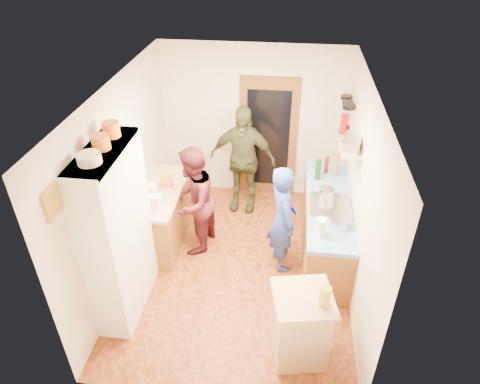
% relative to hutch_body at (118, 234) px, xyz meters
% --- Properties ---
extents(floor, '(3.00, 4.00, 0.02)m').
position_rel_hutch_body_xyz_m(floor, '(1.30, 0.80, -1.11)').
color(floor, brown).
rests_on(floor, ground).
extents(ceiling, '(3.00, 4.00, 0.02)m').
position_rel_hutch_body_xyz_m(ceiling, '(1.30, 0.80, 1.51)').
color(ceiling, silver).
rests_on(ceiling, ground).
extents(wall_back, '(3.00, 0.02, 2.60)m').
position_rel_hutch_body_xyz_m(wall_back, '(1.30, 2.81, 0.20)').
color(wall_back, beige).
rests_on(wall_back, ground).
extents(wall_front, '(3.00, 0.02, 2.60)m').
position_rel_hutch_body_xyz_m(wall_front, '(1.30, -1.21, 0.20)').
color(wall_front, beige).
rests_on(wall_front, ground).
extents(wall_left, '(0.02, 4.00, 2.60)m').
position_rel_hutch_body_xyz_m(wall_left, '(-0.21, 0.80, 0.20)').
color(wall_left, beige).
rests_on(wall_left, ground).
extents(wall_right, '(0.02, 4.00, 2.60)m').
position_rel_hutch_body_xyz_m(wall_right, '(2.81, 0.80, 0.20)').
color(wall_right, beige).
rests_on(wall_right, ground).
extents(door_frame, '(0.95, 0.06, 2.10)m').
position_rel_hutch_body_xyz_m(door_frame, '(1.55, 2.77, -0.05)').
color(door_frame, brown).
rests_on(door_frame, ground).
extents(door_glass, '(0.70, 0.02, 1.70)m').
position_rel_hutch_body_xyz_m(door_glass, '(1.55, 2.74, -0.05)').
color(door_glass, black).
rests_on(door_glass, door_frame).
extents(hutch_body, '(0.40, 1.20, 2.20)m').
position_rel_hutch_body_xyz_m(hutch_body, '(0.00, 0.00, 0.00)').
color(hutch_body, white).
rests_on(hutch_body, ground).
extents(hutch_top_shelf, '(0.40, 1.14, 0.04)m').
position_rel_hutch_body_xyz_m(hutch_top_shelf, '(0.00, 0.00, 1.08)').
color(hutch_top_shelf, white).
rests_on(hutch_top_shelf, hutch_body).
extents(plate_stack, '(0.23, 0.23, 0.10)m').
position_rel_hutch_body_xyz_m(plate_stack, '(0.00, -0.28, 1.15)').
color(plate_stack, white).
rests_on(plate_stack, hutch_top_shelf).
extents(orange_pot_a, '(0.19, 0.19, 0.15)m').
position_rel_hutch_body_xyz_m(orange_pot_a, '(0.00, 0.02, 1.17)').
color(orange_pot_a, orange).
rests_on(orange_pot_a, hutch_top_shelf).
extents(orange_pot_b, '(0.18, 0.18, 0.16)m').
position_rel_hutch_body_xyz_m(orange_pot_b, '(0.00, 0.30, 1.18)').
color(orange_pot_b, orange).
rests_on(orange_pot_b, hutch_top_shelf).
extents(left_counter_base, '(0.60, 1.40, 0.85)m').
position_rel_hutch_body_xyz_m(left_counter_base, '(0.10, 1.25, -0.68)').
color(left_counter_base, '#965824').
rests_on(left_counter_base, ground).
extents(left_counter_top, '(0.64, 1.44, 0.05)m').
position_rel_hutch_body_xyz_m(left_counter_top, '(0.10, 1.25, -0.23)').
color(left_counter_top, '#D5AA82').
rests_on(left_counter_top, left_counter_base).
extents(toaster, '(0.23, 0.15, 0.17)m').
position_rel_hutch_body_xyz_m(toaster, '(0.15, 0.85, -0.12)').
color(toaster, white).
rests_on(toaster, left_counter_top).
extents(kettle, '(0.21, 0.21, 0.20)m').
position_rel_hutch_body_xyz_m(kettle, '(0.05, 1.08, -0.10)').
color(kettle, white).
rests_on(kettle, left_counter_top).
extents(orange_bowl, '(0.23, 0.23, 0.08)m').
position_rel_hutch_body_xyz_m(orange_bowl, '(0.18, 1.39, -0.16)').
color(orange_bowl, orange).
rests_on(orange_bowl, left_counter_top).
extents(chopping_board, '(0.34, 0.29, 0.02)m').
position_rel_hutch_body_xyz_m(chopping_board, '(0.12, 1.79, -0.19)').
color(chopping_board, '#D5AA82').
rests_on(chopping_board, left_counter_top).
extents(right_counter_base, '(0.60, 2.20, 0.84)m').
position_rel_hutch_body_xyz_m(right_counter_base, '(2.50, 1.30, -0.68)').
color(right_counter_base, '#965824').
rests_on(right_counter_base, ground).
extents(right_counter_top, '(0.62, 2.22, 0.06)m').
position_rel_hutch_body_xyz_m(right_counter_top, '(2.50, 1.30, -0.23)').
color(right_counter_top, '#014AB0').
rests_on(right_counter_top, right_counter_base).
extents(hob, '(0.55, 0.58, 0.04)m').
position_rel_hutch_body_xyz_m(hob, '(2.50, 1.14, -0.18)').
color(hob, silver).
rests_on(hob, right_counter_top).
extents(pot_on_hob, '(0.21, 0.21, 0.14)m').
position_rel_hutch_body_xyz_m(pot_on_hob, '(2.45, 1.30, -0.09)').
color(pot_on_hob, silver).
rests_on(pot_on_hob, hob).
extents(bottle_a, '(0.08, 0.08, 0.32)m').
position_rel_hutch_body_xyz_m(bottle_a, '(2.35, 1.83, -0.04)').
color(bottle_a, '#143F14').
rests_on(bottle_a, right_counter_top).
extents(bottle_b, '(0.08, 0.08, 0.26)m').
position_rel_hutch_body_xyz_m(bottle_b, '(2.48, 2.04, -0.07)').
color(bottle_b, '#591419').
rests_on(bottle_b, right_counter_top).
extents(bottle_c, '(0.09, 0.09, 0.34)m').
position_rel_hutch_body_xyz_m(bottle_c, '(2.61, 1.96, -0.03)').
color(bottle_c, olive).
rests_on(bottle_c, right_counter_top).
extents(paper_towel, '(0.15, 0.15, 0.26)m').
position_rel_hutch_body_xyz_m(paper_towel, '(2.35, 0.50, -0.07)').
color(paper_towel, white).
rests_on(paper_towel, right_counter_top).
extents(mixing_bowl, '(0.34, 0.34, 0.10)m').
position_rel_hutch_body_xyz_m(mixing_bowl, '(2.60, 0.73, -0.15)').
color(mixing_bowl, silver).
rests_on(mixing_bowl, right_counter_top).
extents(island_base, '(0.65, 0.65, 0.86)m').
position_rel_hutch_body_xyz_m(island_base, '(2.15, -0.53, -0.67)').
color(island_base, '#D5AA82').
rests_on(island_base, ground).
extents(island_top, '(0.73, 0.73, 0.05)m').
position_rel_hutch_body_xyz_m(island_top, '(2.15, -0.53, -0.22)').
color(island_top, '#D5AA82').
rests_on(island_top, island_base).
extents(cutting_board, '(0.40, 0.34, 0.02)m').
position_rel_hutch_body_xyz_m(cutting_board, '(2.09, -0.49, -0.21)').
color(cutting_board, white).
rests_on(cutting_board, island_top).
extents(oil_jar, '(0.14, 0.14, 0.24)m').
position_rel_hutch_body_xyz_m(oil_jar, '(2.35, -0.61, -0.07)').
color(oil_jar, '#AD9E2D').
rests_on(oil_jar, island_top).
extents(pan_rail, '(0.02, 0.65, 0.02)m').
position_rel_hutch_body_xyz_m(pan_rail, '(2.76, 2.33, 0.95)').
color(pan_rail, silver).
rests_on(pan_rail, wall_right).
extents(pan_hang_a, '(0.18, 0.18, 0.05)m').
position_rel_hutch_body_xyz_m(pan_hang_a, '(2.70, 2.15, 0.82)').
color(pan_hang_a, black).
rests_on(pan_hang_a, pan_rail).
extents(pan_hang_b, '(0.16, 0.16, 0.05)m').
position_rel_hutch_body_xyz_m(pan_hang_b, '(2.70, 2.35, 0.80)').
color(pan_hang_b, black).
rests_on(pan_hang_b, pan_rail).
extents(pan_hang_c, '(0.17, 0.17, 0.05)m').
position_rel_hutch_body_xyz_m(pan_hang_c, '(2.70, 2.55, 0.81)').
color(pan_hang_c, black).
rests_on(pan_hang_c, pan_rail).
extents(wall_shelf, '(0.26, 0.42, 0.03)m').
position_rel_hutch_body_xyz_m(wall_shelf, '(2.67, 1.25, 0.60)').
color(wall_shelf, '#D5AA82').
rests_on(wall_shelf, wall_right).
extents(radio, '(0.28, 0.34, 0.15)m').
position_rel_hutch_body_xyz_m(radio, '(2.67, 1.25, 0.69)').
color(radio, silver).
rests_on(radio, wall_shelf).
extents(ext_bracket, '(0.06, 0.10, 0.04)m').
position_rel_hutch_body_xyz_m(ext_bracket, '(2.77, 2.50, 0.35)').
color(ext_bracket, black).
rests_on(ext_bracket, wall_right).
extents(fire_extinguisher, '(0.11, 0.11, 0.32)m').
position_rel_hutch_body_xyz_m(fire_extinguisher, '(2.71, 2.50, 0.40)').
color(fire_extinguisher, red).
rests_on(fire_extinguisher, wall_right).
extents(picture_frame, '(0.03, 0.25, 0.30)m').
position_rel_hutch_body_xyz_m(picture_frame, '(-0.18, -0.75, 0.95)').
color(picture_frame, gold).
rests_on(picture_frame, wall_left).
extents(person_hob, '(0.55, 0.67, 1.58)m').
position_rel_hutch_body_xyz_m(person_hob, '(1.91, 0.92, -0.31)').
color(person_hob, navy).
rests_on(person_hob, ground).
extents(person_left, '(0.75, 0.89, 1.64)m').
position_rel_hutch_body_xyz_m(person_left, '(0.66, 1.18, -0.28)').
color(person_left, '#4A161D').
rests_on(person_left, ground).
extents(person_back, '(1.10, 0.54, 1.81)m').
position_rel_hutch_body_xyz_m(person_back, '(1.19, 2.26, -0.19)').
color(person_back, '#35371E').
rests_on(person_back, ground).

